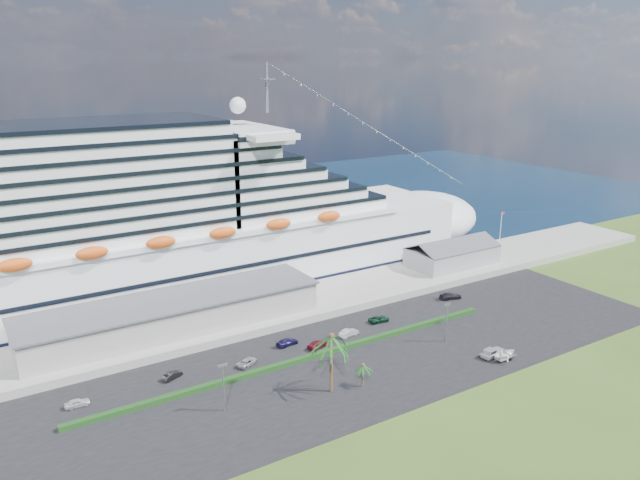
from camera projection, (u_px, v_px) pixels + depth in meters
ground at (392, 386)px, 108.61m from camera, size 420.00×420.00×0.00m
asphalt_lot at (355, 361)px, 117.53m from camera, size 140.00×38.00×0.12m
wharf at (282, 307)px, 140.88m from camera, size 240.00×20.00×1.80m
water at (156, 224)px, 214.30m from camera, size 420.00×160.00×0.02m
cruise_ship at (150, 229)px, 144.97m from camera, size 191.00×38.00×54.00m
terminal_building at (174, 313)px, 126.98m from camera, size 61.00×15.00×6.30m
port_shed at (452, 255)px, 166.40m from camera, size 24.00×12.31×7.37m
flagpole at (501, 231)px, 174.51m from camera, size 1.08×0.16×12.00m
hedge at (305, 358)px, 117.38m from camera, size 88.00×1.10×0.90m
lamp_post_left at (223, 382)px, 99.34m from camera, size 1.60×0.35×8.27m
lamp_post_right at (447, 318)px, 123.80m from camera, size 1.60×0.35×8.27m
palm_tall at (332, 343)px, 104.17m from camera, size 8.82×8.82×11.13m
palm_short at (363, 368)px, 107.32m from camera, size 3.53×3.53×4.56m
parked_car_0 at (77, 403)px, 101.78m from camera, size 4.00×1.63×1.36m
parked_car_1 at (172, 375)px, 110.66m from camera, size 4.13×2.74×1.29m
parked_car_2 at (247, 362)px, 115.53m from camera, size 4.95×3.76×1.25m
parked_car_3 at (287, 342)px, 123.52m from camera, size 4.93×2.50×1.37m
parked_car_4 at (318, 344)px, 122.45m from camera, size 4.93×2.82×1.58m
parked_car_5 at (349, 333)px, 127.64m from camera, size 4.69×2.20×1.49m
parked_car_6 at (379, 319)px, 134.46m from camera, size 4.89×2.73×1.29m
parked_car_7 at (451, 296)px, 147.29m from camera, size 5.75×3.47×1.56m
pickup_truck at (492, 352)px, 118.54m from camera, size 5.16×2.41×1.75m
boat_trailer at (506, 354)px, 117.54m from camera, size 6.08×4.18×1.72m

